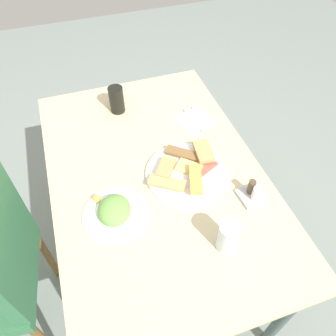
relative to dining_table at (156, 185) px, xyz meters
name	(u,v)px	position (x,y,z in m)	size (l,w,h in m)	color
ground_plane	(160,256)	(0.00, 0.00, -0.64)	(6.00, 6.00, 0.00)	gray
dining_table	(156,185)	(0.00, 0.00, 0.00)	(1.23, 0.80, 0.71)	beige
pide_platter	(187,170)	(-0.04, -0.11, 0.09)	(0.31, 0.31, 0.05)	white
salad_plate_greens	(114,211)	(-0.14, 0.19, 0.10)	(0.22, 0.22, 0.07)	white
soda_can	(117,100)	(0.41, 0.06, 0.14)	(0.07, 0.07, 0.12)	black
drinking_glass	(228,237)	(-0.37, -0.12, 0.13)	(0.07, 0.07, 0.11)	silver
paper_napkin	(194,120)	(0.24, -0.25, 0.08)	(0.14, 0.14, 0.00)	white
fork	(198,119)	(0.24, -0.27, 0.08)	(0.17, 0.01, 0.01)	silver
spoon	(190,120)	(0.24, -0.23, 0.08)	(0.16, 0.01, 0.01)	silver
condiment_caddy	(252,193)	(-0.22, -0.29, 0.10)	(0.10, 0.10, 0.07)	#B2B2B7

